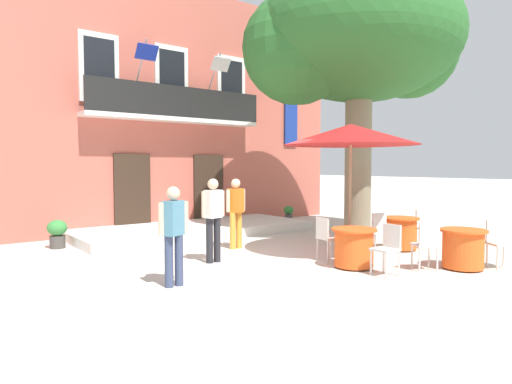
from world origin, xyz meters
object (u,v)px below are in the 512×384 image
object	(u,v)px
cafe_chair_middle_1	(376,229)
cafe_umbrella	(351,135)
ground_planter_right	(289,213)
pedestrian_by_tree	(174,230)
cafe_chair_near_tree_1	(326,235)
pedestrian_near_entrance	(236,209)
cafe_table_near_tree	(354,247)
cafe_table_front	(463,249)
cafe_chair_front_1	(427,243)
pedestrian_mid_plaza	(213,215)
cafe_chair_middle_0	(425,226)
cafe_chair_front_0	(499,240)
cafe_table_middle	(400,233)
ground_planter_left	(57,232)
plane_tree	(356,42)
cafe_chair_near_tree_0	(388,246)

from	to	relation	value
cafe_chair_middle_1	cafe_umbrella	xyz separation A→B (m)	(-0.77, 0.11, 2.08)
ground_planter_right	pedestrian_by_tree	xyz separation A→B (m)	(-6.78, -4.81, 0.59)
cafe_chair_near_tree_1	cafe_chair_middle_1	bearing A→B (deg)	-3.07
cafe_chair_near_tree_1	pedestrian_near_entrance	world-z (taller)	pedestrian_near_entrance
cafe_table_near_tree	cafe_table_front	bearing A→B (deg)	-40.74
cafe_chair_front_1	pedestrian_mid_plaza	xyz separation A→B (m)	(-2.78, 3.04, 0.43)
cafe_chair_middle_0	ground_planter_right	xyz separation A→B (m)	(0.40, 5.35, -0.19)
pedestrian_mid_plaza	pedestrian_by_tree	distance (m)	1.87
cafe_table_near_tree	cafe_chair_front_0	distance (m)	2.79
cafe_umbrella	cafe_table_middle	bearing A→B (deg)	-8.47
cafe_table_middle	pedestrian_by_tree	bearing A→B (deg)	176.50
cafe_table_front	ground_planter_left	xyz separation A→B (m)	(-5.55, 6.98, -0.01)
cafe_chair_front_1	ground_planter_right	world-z (taller)	cafe_chair_front_1
cafe_table_middle	cafe_chair_middle_0	distance (m)	0.77
plane_tree	ground_planter_left	bearing A→B (deg)	154.98
cafe_chair_front_1	pedestrian_by_tree	bearing A→B (deg)	156.06
cafe_table_middle	ground_planter_left	bearing A→B (deg)	141.04
pedestrian_by_tree	ground_planter_right	bearing A→B (deg)	35.37
cafe_table_near_tree	cafe_chair_middle_1	bearing A→B (deg)	23.48
cafe_chair_middle_1	pedestrian_by_tree	bearing A→B (deg)	177.32
cafe_chair_front_1	cafe_umbrella	xyz separation A→B (m)	(-0.11, 1.77, 2.08)
cafe_chair_middle_0	pedestrian_by_tree	bearing A→B (deg)	175.17
cafe_table_near_tree	cafe_chair_middle_0	bearing A→B (deg)	6.85
cafe_chair_front_0	cafe_umbrella	size ratio (longest dim) A/B	0.31
cafe_umbrella	cafe_table_near_tree	bearing A→B (deg)	-134.97
cafe_table_near_tree	cafe_table_middle	world-z (taller)	same
cafe_table_middle	pedestrian_mid_plaza	bearing A→B (deg)	160.33
cafe_chair_middle_1	cafe_chair_front_0	bearing A→B (deg)	-74.11
cafe_table_front	plane_tree	bearing A→B (deg)	70.67
cafe_table_near_tree	ground_planter_left	xyz separation A→B (m)	(-4.00, 5.64, -0.01)
cafe_table_middle	cafe_chair_middle_0	bearing A→B (deg)	-14.85
cafe_chair_near_tree_1	cafe_umbrella	xyz separation A→B (m)	(0.75, 0.03, 2.08)
ground_planter_left	pedestrian_near_entrance	distance (m)	4.28
pedestrian_mid_plaza	pedestrian_by_tree	bearing A→B (deg)	-142.06
ground_planter_left	pedestrian_near_entrance	bearing A→B (deg)	-38.04
plane_tree	ground_planter_right	size ratio (longest dim) A/B	12.08
cafe_table_near_tree	pedestrian_near_entrance	distance (m)	3.14
cafe_chair_near_tree_0	pedestrian_mid_plaza	size ratio (longest dim) A/B	0.53
cafe_chair_middle_1	pedestrian_by_tree	xyz separation A→B (m)	(-4.91, 0.23, 0.39)
cafe_table_near_tree	pedestrian_near_entrance	xyz separation A→B (m)	(-0.65, 3.02, 0.54)
cafe_chair_middle_0	pedestrian_by_tree	xyz separation A→B (m)	(-6.38, 0.54, 0.39)
cafe_table_front	pedestrian_mid_plaza	bearing A→B (deg)	135.46
cafe_chair_near_tree_0	cafe_chair_near_tree_1	bearing A→B (deg)	90.12
cafe_chair_middle_1	cafe_table_front	bearing A→B (deg)	-89.83
cafe_table_near_tree	cafe_chair_near_tree_0	xyz separation A→B (m)	(0.03, -0.75, 0.14)
cafe_chair_middle_1	cafe_table_middle	bearing A→B (deg)	-8.86
cafe_chair_near_tree_1	pedestrian_mid_plaza	size ratio (longest dim) A/B	0.53
cafe_table_middle	ground_planter_left	world-z (taller)	cafe_table_middle
cafe_chair_near_tree_0	ground_planter_right	world-z (taller)	cafe_chair_near_tree_0
cafe_umbrella	pedestrian_by_tree	distance (m)	4.48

